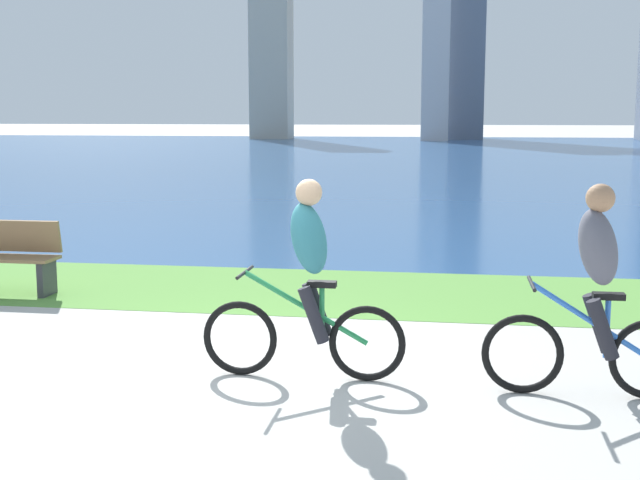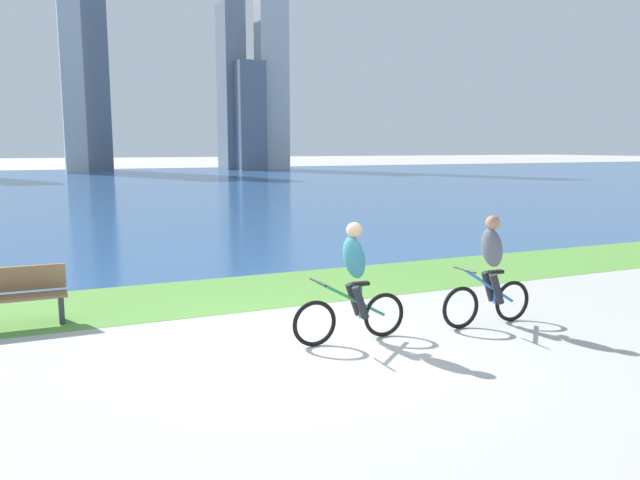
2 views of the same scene
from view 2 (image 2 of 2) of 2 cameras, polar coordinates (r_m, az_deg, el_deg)
ground_plane at (r=8.73m, az=-0.74°, el=-9.56°), size 300.00×300.00×0.00m
grass_strip_bayside at (r=11.85m, az=-7.36°, el=-4.74°), size 120.00×2.79×0.01m
bay_water_surface at (r=46.25m, az=-20.01°, el=4.67°), size 300.00×67.20×0.00m
cyclist_lead at (r=8.71m, az=3.01°, el=-3.91°), size 1.73×0.52×1.68m
cyclist_trailing at (r=9.84m, az=15.22°, el=-2.74°), size 1.62×0.52×1.68m
bench_near_path at (r=10.59m, az=-26.09°, el=-4.67°), size 1.50×0.47×0.90m
city_skyline_far_shore at (r=73.68m, az=-16.55°, el=14.36°), size 38.97×9.40×27.41m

